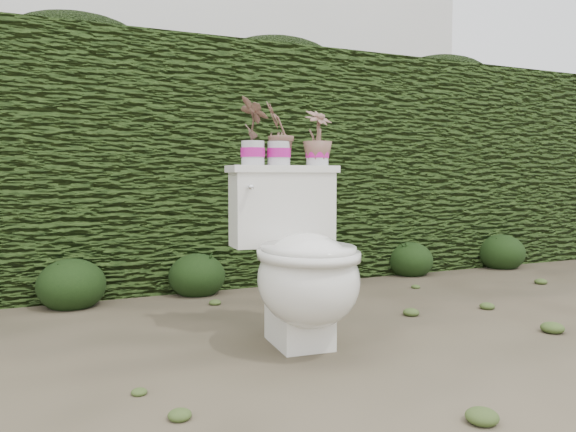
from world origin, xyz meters
name	(u,v)px	position (x,y,z in m)	size (l,w,h in m)	color
ground	(272,337)	(0.00, 0.00, 0.00)	(60.00, 60.00, 0.00)	#695F48
hedge	(184,166)	(0.00, 1.60, 0.80)	(8.00, 1.00, 1.60)	#334D19
house_wall	(150,88)	(0.60, 6.00, 2.00)	(8.00, 3.50, 4.00)	silver
toilet	(301,264)	(0.06, -0.17, 0.36)	(0.51, 0.71, 0.78)	silver
potted_plant_left	(253,133)	(-0.06, 0.08, 0.92)	(0.15, 0.10, 0.29)	#266A21
potted_plant_center	(279,135)	(0.06, 0.07, 0.91)	(0.15, 0.12, 0.28)	#266A21
potted_plant_right	(317,139)	(0.26, 0.05, 0.90)	(0.14, 0.14, 0.25)	#266A21
liriope_clump_2	(71,280)	(-0.79, 1.01, 0.15)	(0.37, 0.37, 0.30)	#1D3312
liriope_clump_3	(197,271)	(-0.06, 1.06, 0.14)	(0.35, 0.35, 0.28)	#1D3312
liriope_clump_4	(319,259)	(0.76, 1.02, 0.18)	(0.44, 0.44, 0.35)	#1D3312
liriope_clump_5	(410,256)	(1.56, 1.08, 0.14)	(0.34, 0.34, 0.27)	#1D3312
liriope_clump_6	(501,249)	(2.42, 1.05, 0.15)	(0.37, 0.37, 0.29)	#1D3312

